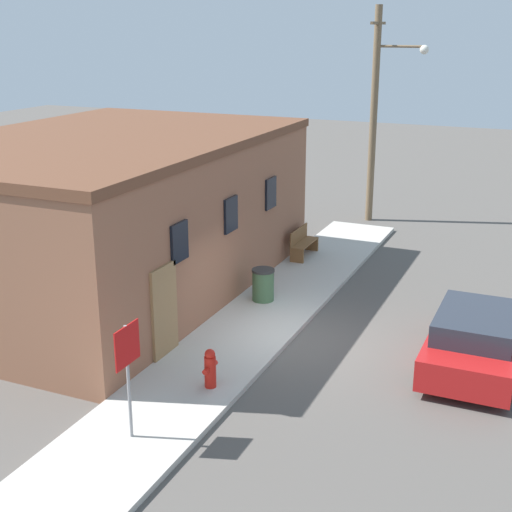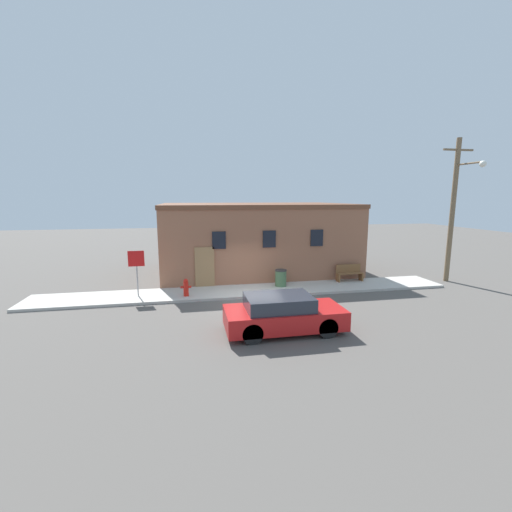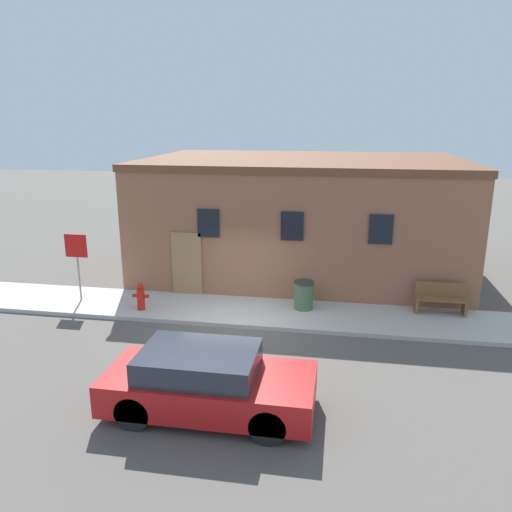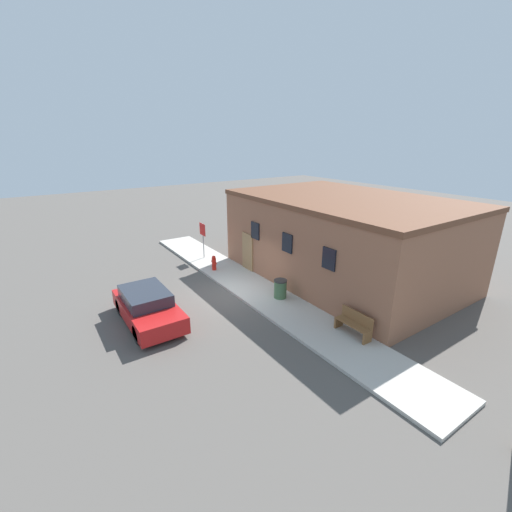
{
  "view_description": "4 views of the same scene",
  "coord_description": "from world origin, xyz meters",
  "px_view_note": "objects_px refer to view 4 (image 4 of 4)",
  "views": [
    {
      "loc": [
        -14.6,
        -5.43,
        7.15
      ],
      "look_at": [
        0.4,
        1.15,
        1.84
      ],
      "focal_mm": 50.0,
      "sensor_mm": 36.0,
      "label": 1
    },
    {
      "loc": [
        -2.87,
        -15.26,
        4.72
      ],
      "look_at": [
        0.4,
        1.15,
        1.84
      ],
      "focal_mm": 24.0,
      "sensor_mm": 36.0,
      "label": 2
    },
    {
      "loc": [
        2.8,
        -12.75,
        5.75
      ],
      "look_at": [
        0.4,
        1.15,
        1.84
      ],
      "focal_mm": 35.0,
      "sensor_mm": 36.0,
      "label": 3
    },
    {
      "loc": [
        13.11,
        -7.43,
        7.15
      ],
      "look_at": [
        0.4,
        1.15,
        1.84
      ],
      "focal_mm": 24.0,
      "sensor_mm": 36.0,
      "label": 4
    }
  ],
  "objects_px": {
    "stop_sign": "(203,234)",
    "bench": "(354,324)",
    "fire_hydrant": "(214,263)",
    "parked_car": "(148,307)",
    "trash_bin": "(280,289)"
  },
  "relations": [
    {
      "from": "parked_car",
      "to": "trash_bin",
      "type": "bearing_deg",
      "value": 75.36
    },
    {
      "from": "stop_sign",
      "to": "bench",
      "type": "distance_m",
      "value": 11.2
    },
    {
      "from": "fire_hydrant",
      "to": "parked_car",
      "type": "distance_m",
      "value": 5.84
    },
    {
      "from": "stop_sign",
      "to": "parked_car",
      "type": "height_order",
      "value": "stop_sign"
    },
    {
      "from": "stop_sign",
      "to": "fire_hydrant",
      "type": "bearing_deg",
      "value": -11.2
    },
    {
      "from": "fire_hydrant",
      "to": "bench",
      "type": "xyz_separation_m",
      "value": [
        8.9,
        1.27,
        0.02
      ]
    },
    {
      "from": "fire_hydrant",
      "to": "parked_car",
      "type": "relative_size",
      "value": 0.2
    },
    {
      "from": "trash_bin",
      "to": "fire_hydrant",
      "type": "bearing_deg",
      "value": -169.4
    },
    {
      "from": "trash_bin",
      "to": "parked_car",
      "type": "relative_size",
      "value": 0.21
    },
    {
      "from": "trash_bin",
      "to": "parked_car",
      "type": "bearing_deg",
      "value": -104.64
    },
    {
      "from": "stop_sign",
      "to": "parked_car",
      "type": "distance_m",
      "value": 7.71
    },
    {
      "from": "fire_hydrant",
      "to": "bench",
      "type": "distance_m",
      "value": 8.99
    },
    {
      "from": "stop_sign",
      "to": "trash_bin",
      "type": "relative_size",
      "value": 2.48
    },
    {
      "from": "parked_car",
      "to": "fire_hydrant",
      "type": "bearing_deg",
      "value": 125.31
    },
    {
      "from": "fire_hydrant",
      "to": "bench",
      "type": "height_order",
      "value": "bench"
    }
  ]
}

